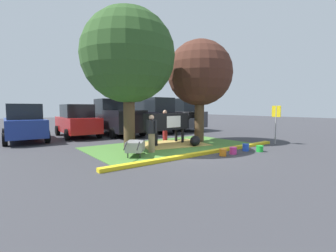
% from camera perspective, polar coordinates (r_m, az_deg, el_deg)
% --- Properties ---
extents(ground_plane, '(80.00, 80.00, 0.00)m').
position_cam_1_polar(ground_plane, '(9.50, 4.78, -6.52)').
color(ground_plane, '#38383D').
extents(grass_island, '(7.62, 4.34, 0.02)m').
position_cam_1_polar(grass_island, '(11.01, 0.83, -4.92)').
color(grass_island, '#477A33').
rests_on(grass_island, ground).
extents(curb_yellow, '(8.82, 0.24, 0.12)m').
position_cam_1_polar(curb_yellow, '(9.30, 9.69, -6.43)').
color(curb_yellow, yellow).
rests_on(curb_yellow, ground).
extents(hay_bedding, '(3.61, 2.99, 0.04)m').
position_cam_1_polar(hay_bedding, '(11.47, 0.90, -4.46)').
color(hay_bedding, tan).
rests_on(hay_bedding, ground).
extents(shade_tree_left, '(3.92, 3.92, 5.94)m').
position_cam_1_polar(shade_tree_left, '(10.21, -9.76, 16.54)').
color(shade_tree_left, '#4C3823').
rests_on(shade_tree_left, ground).
extents(shade_tree_right, '(3.41, 3.41, 5.34)m').
position_cam_1_polar(shade_tree_right, '(12.52, 7.84, 12.67)').
color(shade_tree_right, '#4C3823').
rests_on(shade_tree_right, ground).
extents(cow_holstein, '(3.14, 0.86, 1.58)m').
position_cam_1_polar(cow_holstein, '(11.48, 0.11, 1.06)').
color(cow_holstein, black).
rests_on(cow_holstein, ground).
extents(calf_lying, '(1.19, 1.11, 0.48)m').
position_cam_1_polar(calf_lying, '(11.16, 6.71, -3.63)').
color(calf_lying, black).
rests_on(calf_lying, ground).
extents(person_handler, '(0.34, 0.51, 1.53)m').
position_cam_1_polar(person_handler, '(9.35, -4.07, -1.62)').
color(person_handler, '#9E7F5B').
rests_on(person_handler, ground).
extents(person_visitor_near, '(0.41, 0.39, 1.69)m').
position_cam_1_polar(person_visitor_near, '(12.64, -0.75, 0.42)').
color(person_visitor_near, maroon).
rests_on(person_visitor_near, ground).
extents(wheelbarrow, '(1.28, 1.42, 0.63)m').
position_cam_1_polar(wheelbarrow, '(8.70, -8.05, -5.00)').
color(wheelbarrow, gray).
rests_on(wheelbarrow, ground).
extents(parking_sign, '(0.06, 0.44, 1.92)m').
position_cam_1_polar(parking_sign, '(12.71, 25.12, 2.02)').
color(parking_sign, '#99999E').
rests_on(parking_sign, ground).
extents(bucket_orange, '(0.28, 0.28, 0.27)m').
position_cam_1_polar(bucket_orange, '(9.01, 13.39, -6.30)').
color(bucket_orange, orange).
rests_on(bucket_orange, ground).
extents(bucket_pink, '(0.30, 0.30, 0.28)m').
position_cam_1_polar(bucket_pink, '(9.47, 15.78, -5.82)').
color(bucket_pink, '#EA3893').
rests_on(bucket_pink, ground).
extents(bucket_blue, '(0.28, 0.28, 0.30)m').
position_cam_1_polar(bucket_blue, '(10.30, 18.63, -4.98)').
color(bucket_blue, blue).
rests_on(bucket_blue, ground).
extents(bucket_green, '(0.30, 0.30, 0.25)m').
position_cam_1_polar(bucket_green, '(10.33, 21.70, -5.18)').
color(bucket_green, green).
rests_on(bucket_green, ground).
extents(sedan_blue, '(2.11, 4.44, 2.02)m').
position_cam_1_polar(sedan_blue, '(14.75, -31.96, 0.62)').
color(sedan_blue, navy).
rests_on(sedan_blue, ground).
extents(sedan_red, '(2.11, 4.44, 2.02)m').
position_cam_1_polar(sedan_red, '(15.53, -21.51, 1.16)').
color(sedan_red, red).
rests_on(sedan_red, ground).
extents(pickup_truck_black, '(2.32, 5.45, 2.42)m').
position_cam_1_polar(pickup_truck_black, '(16.01, -12.74, 1.92)').
color(pickup_truck_black, black).
rests_on(pickup_truck_black, ground).
extents(suv_black, '(2.21, 4.65, 2.52)m').
position_cam_1_polar(suv_black, '(17.23, -3.67, 2.72)').
color(suv_black, black).
rests_on(suv_black, ground).
extents(suv_dark_grey, '(2.21, 4.65, 2.52)m').
position_cam_1_polar(suv_dark_grey, '(18.95, 2.82, 2.89)').
color(suv_dark_grey, '#3D3D42').
rests_on(suv_dark_grey, ground).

